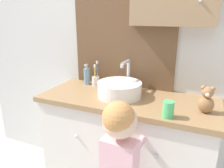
% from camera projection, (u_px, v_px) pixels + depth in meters
% --- Properties ---
extents(wall_back, '(3.20, 0.18, 2.50)m').
position_uv_depth(wall_back, '(142.00, 32.00, 1.61)').
color(wall_back, silver).
rests_on(wall_back, ground_plane).
extents(vanity_counter, '(1.21, 0.51, 0.85)m').
position_uv_depth(vanity_counter, '(126.00, 150.00, 1.64)').
color(vanity_counter, silver).
rests_on(vanity_counter, ground_plane).
extents(sink_basin, '(0.31, 0.36, 0.23)m').
position_uv_depth(sink_basin, '(120.00, 89.00, 1.52)').
color(sink_basin, white).
rests_on(sink_basin, vanity_counter).
extents(toothbrush_holder, '(0.06, 0.06, 0.20)m').
position_uv_depth(toothbrush_holder, '(96.00, 80.00, 1.75)').
color(toothbrush_holder, silver).
rests_on(toothbrush_holder, vanity_counter).
extents(soap_dispenser, '(0.05, 0.05, 0.17)m').
position_uv_depth(soap_dispenser, '(87.00, 76.00, 1.78)').
color(soap_dispenser, '#6B93B2').
rests_on(soap_dispenser, vanity_counter).
extents(child_figure, '(0.21, 0.47, 1.00)m').
position_uv_depth(child_figure, '(120.00, 163.00, 1.18)').
color(child_figure, slate).
rests_on(child_figure, ground_plane).
extents(teddy_bear, '(0.09, 0.08, 0.16)m').
position_uv_depth(teddy_bear, '(207.00, 100.00, 1.25)').
color(teddy_bear, '#9E7047').
rests_on(teddy_bear, vanity_counter).
extents(drinking_cup, '(0.06, 0.06, 0.09)m').
position_uv_depth(drinking_cup, '(168.00, 109.00, 1.20)').
color(drinking_cup, '#4CC670').
rests_on(drinking_cup, vanity_counter).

